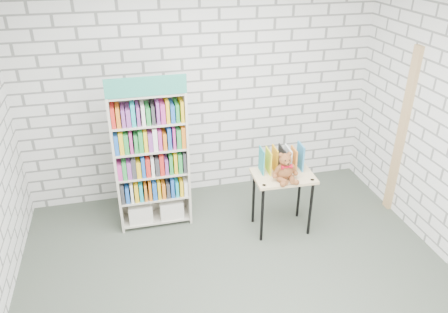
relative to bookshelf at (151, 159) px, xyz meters
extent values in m
plane|color=#434B40|center=(0.73, -1.36, -0.86)|extent=(4.50, 4.50, 0.00)
cube|color=silver|center=(0.73, 0.64, 0.54)|extent=(4.50, 0.02, 2.80)
cube|color=beige|center=(-0.41, -0.01, -0.02)|extent=(0.03, 0.33, 1.69)
cube|color=beige|center=(0.41, -0.01, -0.02)|extent=(0.03, 0.33, 1.69)
cube|color=beige|center=(0.00, 0.15, -0.02)|extent=(0.84, 0.02, 1.69)
cube|color=teal|center=(0.00, -0.16, 0.93)|extent=(0.84, 0.02, 0.21)
cube|color=beige|center=(0.00, -0.01, -0.81)|extent=(0.79, 0.31, 0.02)
cube|color=beige|center=(0.00, -0.01, -0.49)|extent=(0.79, 0.31, 0.02)
cube|color=beige|center=(0.00, -0.01, -0.17)|extent=(0.79, 0.31, 0.02)
cube|color=beige|center=(0.00, -0.01, 0.15)|extent=(0.79, 0.31, 0.02)
cube|color=beige|center=(0.00, -0.01, 0.47)|extent=(0.79, 0.31, 0.02)
cube|color=beige|center=(0.00, -0.01, 0.80)|extent=(0.79, 0.31, 0.02)
cube|color=silver|center=(-0.19, -0.01, -0.68)|extent=(0.28, 0.27, 0.22)
cube|color=silver|center=(0.19, -0.01, -0.68)|extent=(0.28, 0.27, 0.22)
cube|color=green|center=(0.00, -0.02, -0.36)|extent=(0.79, 0.27, 0.22)
cube|color=orange|center=(0.00, -0.02, -0.05)|extent=(0.79, 0.27, 0.22)
cube|color=#BF338C|center=(0.00, -0.02, 0.27)|extent=(0.79, 0.27, 0.22)
cube|color=#19A5B2|center=(0.00, -0.02, 0.59)|extent=(0.79, 0.27, 0.22)
cube|color=#D4B47F|center=(1.44, -0.50, -0.14)|extent=(0.70, 0.50, 0.03)
cylinder|color=black|center=(1.14, -0.67, -0.51)|extent=(0.03, 0.03, 0.71)
cylinder|color=black|center=(1.16, -0.31, -0.51)|extent=(0.03, 0.03, 0.71)
cylinder|color=black|center=(1.72, -0.69, -0.51)|extent=(0.03, 0.03, 0.71)
cylinder|color=black|center=(1.74, -0.32, -0.51)|extent=(0.03, 0.03, 0.71)
cylinder|color=black|center=(1.15, -0.66, -0.13)|extent=(0.05, 0.05, 0.01)
cylinder|color=black|center=(1.71, -0.68, -0.13)|extent=(0.05, 0.05, 0.01)
cube|color=teal|center=(1.21, -0.38, 0.02)|extent=(0.02, 0.21, 0.28)
cube|color=yellow|center=(1.29, -0.38, 0.02)|extent=(0.02, 0.21, 0.28)
cube|color=orange|center=(1.37, -0.39, 0.02)|extent=(0.02, 0.21, 0.28)
cube|color=black|center=(1.44, -0.39, 0.02)|extent=(0.02, 0.21, 0.28)
cube|color=silver|center=(1.52, -0.39, 0.02)|extent=(0.02, 0.21, 0.28)
cube|color=orange|center=(1.60, -0.39, 0.02)|extent=(0.02, 0.21, 0.28)
cube|color=teal|center=(1.67, -0.40, 0.02)|extent=(0.02, 0.21, 0.28)
ellipsoid|color=brown|center=(1.41, -0.58, -0.03)|extent=(0.19, 0.16, 0.19)
sphere|color=brown|center=(1.41, -0.59, 0.12)|extent=(0.14, 0.14, 0.14)
sphere|color=brown|center=(1.36, -0.58, 0.17)|extent=(0.05, 0.05, 0.05)
sphere|color=brown|center=(1.46, -0.57, 0.17)|extent=(0.05, 0.05, 0.05)
sphere|color=brown|center=(1.41, -0.64, 0.10)|extent=(0.06, 0.06, 0.06)
sphere|color=black|center=(1.39, -0.64, 0.14)|extent=(0.02, 0.02, 0.02)
sphere|color=black|center=(1.44, -0.64, 0.14)|extent=(0.02, 0.02, 0.02)
sphere|color=black|center=(1.41, -0.67, 0.11)|extent=(0.02, 0.02, 0.02)
cylinder|color=brown|center=(1.31, -0.60, 0.00)|extent=(0.10, 0.08, 0.14)
cylinder|color=brown|center=(1.51, -0.60, 0.00)|extent=(0.10, 0.08, 0.14)
sphere|color=brown|center=(1.29, -0.62, -0.06)|extent=(0.06, 0.06, 0.06)
sphere|color=brown|center=(1.54, -0.61, -0.06)|extent=(0.06, 0.06, 0.06)
cylinder|color=brown|center=(1.36, -0.68, -0.09)|extent=(0.10, 0.16, 0.08)
cylinder|color=brown|center=(1.47, -0.68, -0.09)|extent=(0.10, 0.16, 0.08)
sphere|color=brown|center=(1.34, -0.75, -0.09)|extent=(0.07, 0.07, 0.07)
sphere|color=brown|center=(1.49, -0.74, -0.09)|extent=(0.07, 0.07, 0.07)
cone|color=#B70B20|center=(1.38, -0.64, 0.05)|extent=(0.06, 0.05, 0.05)
cone|color=#B70B20|center=(1.45, -0.64, 0.05)|extent=(0.06, 0.05, 0.05)
sphere|color=#B70B20|center=(1.41, -0.64, 0.05)|extent=(0.03, 0.03, 0.03)
cube|color=tan|center=(2.95, -0.41, 0.19)|extent=(0.05, 0.12, 2.10)
camera|label=1|loc=(-0.24, -4.52, 2.35)|focal=35.00mm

